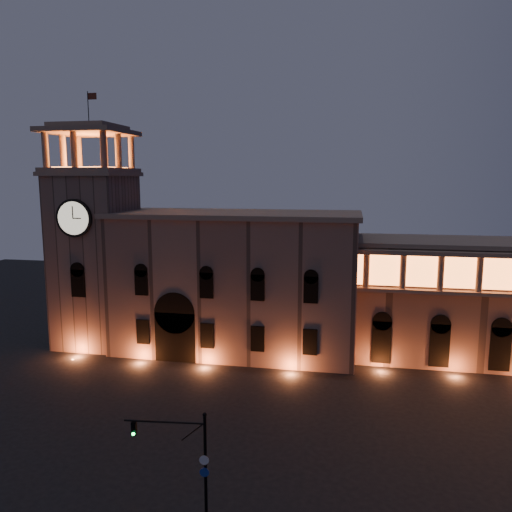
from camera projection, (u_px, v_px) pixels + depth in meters
ground at (200, 435)px, 42.64m from camera, size 160.00×160.00×0.00m
government_building at (235, 282)px, 62.96m from camera, size 30.80×12.80×17.60m
clock_tower at (95, 250)px, 64.90m from camera, size 9.80×9.80×32.40m
traffic_light at (191, 464)px, 31.37m from camera, size 5.40×0.96×7.44m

